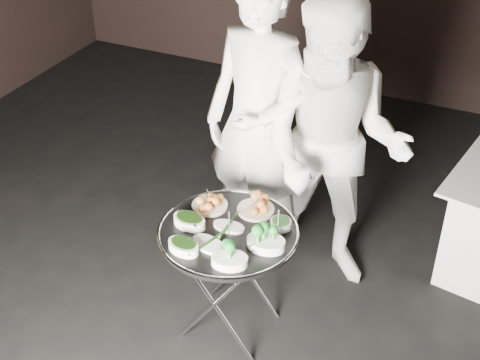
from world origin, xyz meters
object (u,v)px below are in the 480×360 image
at_px(serving_tray, 228,232).
at_px(waiter_left, 258,126).
at_px(tray_stand, 229,277).
at_px(waiter_right, 333,149).

height_order(serving_tray, waiter_left, waiter_left).
bearing_deg(waiter_left, serving_tray, -70.88).
bearing_deg(serving_tray, tray_stand, 135.00).
distance_m(serving_tray, waiter_left, 0.76).
relative_size(tray_stand, waiter_right, 0.38).
relative_size(tray_stand, waiter_left, 0.36).
relative_size(serving_tray, waiter_right, 0.41).
xyz_separation_m(waiter_left, waiter_right, (0.47, -0.01, -0.03)).
bearing_deg(tray_stand, waiter_left, 100.92).
relative_size(tray_stand, serving_tray, 0.93).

